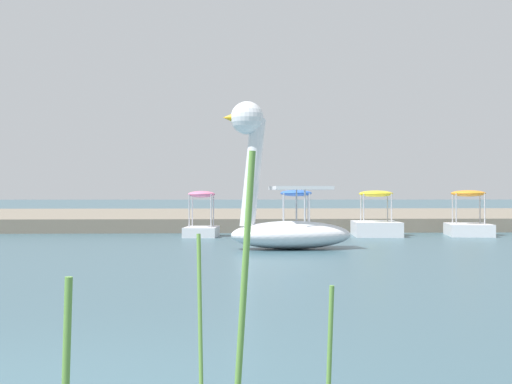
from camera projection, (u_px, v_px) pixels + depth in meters
shore_bank_far at (189, 217)px, 34.42m from camera, size 122.18×19.72×0.47m
swan_boat at (281, 210)px, 17.38m from camera, size 3.09×1.64×3.46m
pedal_boat_pink at (202, 223)px, 22.67m from camera, size 1.13×1.92×1.39m
pedal_boat_blue at (296, 222)px, 22.94m from camera, size 1.28×1.88×1.43m
pedal_boat_yellow at (376, 224)px, 23.07m from camera, size 1.62×2.44×1.41m
pedal_boat_orange at (468, 223)px, 23.17m from camera, size 1.65×2.34×1.42m
reed_clump_foreground at (34, 342)px, 3.21m from camera, size 2.31×0.89×1.56m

